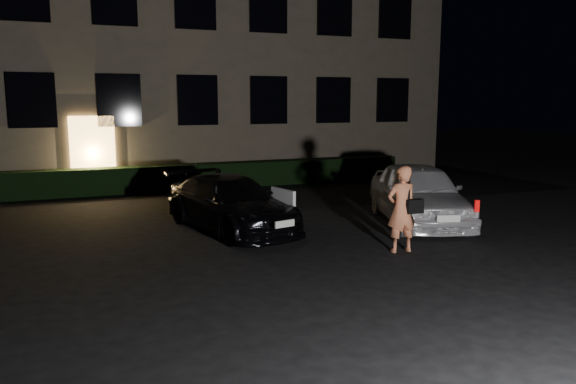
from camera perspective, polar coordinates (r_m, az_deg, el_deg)
name	(u,v)px	position (r m, az deg, el deg)	size (l,w,h in m)	color
ground	(345,276)	(9.88, 5.79, -8.47)	(80.00, 80.00, 0.00)	black
building	(173,24)	(23.90, -11.62, 16.34)	(20.00, 8.11, 12.00)	brown
hedge	(203,176)	(19.49, -8.68, 1.61)	(15.00, 0.70, 0.85)	black
sedan	(231,203)	(13.17, -5.83, -1.14)	(2.66, 4.60, 1.25)	black
hatch	(419,193)	(14.16, 13.15, -0.12)	(3.05, 4.71, 1.49)	silver
man	(402,209)	(11.36, 11.50, -1.70)	(0.72, 0.43, 1.74)	#D7764E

